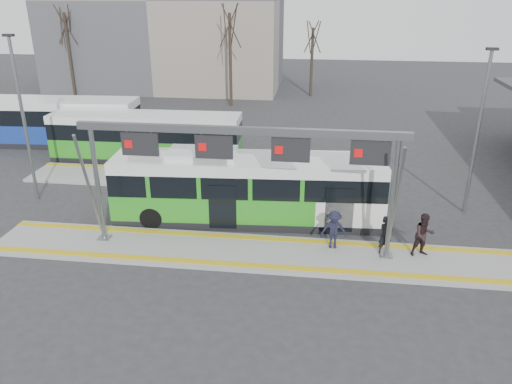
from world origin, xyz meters
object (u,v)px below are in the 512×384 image
Objects in this scene: gantry at (243,153)px; hero_bus at (247,189)px; passenger_a at (385,235)px; passenger_b at (424,235)px; passenger_c at (334,230)px.

hero_bus is (-0.30, 3.02, -2.74)m from gantry.
passenger_b is (1.51, 0.02, 0.10)m from passenger_a.
passenger_c is (4.00, -2.53, -0.58)m from hero_bus.
passenger_a is 2.08m from passenger_c.
gantry is at bearing -88.03° from hero_bus.
gantry reaches higher than passenger_a.
passenger_c is (-3.58, 0.19, -0.09)m from passenger_b.
passenger_c is at bearing 152.32° from passenger_a.
passenger_a is 0.98× the size of passenger_c.
passenger_b reaches higher than passenger_a.
gantry is 5.00m from passenger_c.
passenger_b is at bearing -6.66° from passenger_c.
gantry reaches higher than hero_bus.
gantry is 6.67m from passenger_a.
gantry is 7.82× the size of passenger_c.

